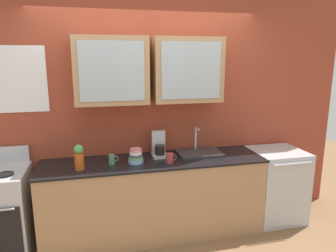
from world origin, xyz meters
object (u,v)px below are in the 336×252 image
object	(u,v)px
sink_faucet	(199,153)
coffee_maker	(159,147)
cup_near_bowls	(112,159)
vase	(79,157)
cup_near_sink	(170,158)
bowl_stack	(136,156)
dishwasher	(275,185)

from	to	relation	value
sink_faucet	coffee_maker	world-z (taller)	sink_faucet
sink_faucet	cup_near_bowls	size ratio (longest dim) A/B	4.74
vase	cup_near_bowls	xyz separation A→B (m)	(0.33, 0.09, -0.08)
cup_near_bowls	cup_near_sink	bearing A→B (deg)	-9.37
coffee_maker	vase	bearing A→B (deg)	-163.93
bowl_stack	dishwasher	xyz separation A→B (m)	(1.73, 0.03, -0.51)
vase	cup_near_bowls	size ratio (longest dim) A/B	2.47
bowl_stack	cup_near_bowls	bearing A→B (deg)	177.33
bowl_stack	cup_near_sink	xyz separation A→B (m)	(0.35, -0.09, -0.02)
bowl_stack	vase	xyz separation A→B (m)	(-0.58, -0.07, 0.06)
dishwasher	coffee_maker	distance (m)	1.55
sink_faucet	dishwasher	distance (m)	1.08
bowl_stack	vase	world-z (taller)	vase
cup_near_sink	coffee_maker	world-z (taller)	coffee_maker
cup_near_sink	dishwasher	distance (m)	1.47
sink_faucet	cup_near_sink	xyz separation A→B (m)	(-0.41, -0.21, 0.03)
bowl_stack	coffee_maker	world-z (taller)	coffee_maker
cup_near_bowls	coffee_maker	world-z (taller)	coffee_maker
vase	dishwasher	distance (m)	2.39
cup_near_sink	vase	bearing A→B (deg)	179.16
cup_near_bowls	sink_faucet	bearing A→B (deg)	6.23
sink_faucet	bowl_stack	bearing A→B (deg)	-170.86
vase	coffee_maker	xyz separation A→B (m)	(0.87, 0.25, -0.02)
sink_faucet	cup_near_bowls	xyz separation A→B (m)	(-1.01, -0.11, 0.03)
vase	dishwasher	size ratio (longest dim) A/B	0.29
coffee_maker	cup_near_bowls	bearing A→B (deg)	-163.11
sink_faucet	dishwasher	world-z (taller)	sink_faucet
sink_faucet	coffee_maker	size ratio (longest dim) A/B	1.72
cup_near_sink	coffee_maker	xyz separation A→B (m)	(-0.06, 0.26, 0.06)
dishwasher	vase	bearing A→B (deg)	-177.30
bowl_stack	dishwasher	size ratio (longest dim) A/B	0.18
cup_near_sink	cup_near_bowls	xyz separation A→B (m)	(-0.61, 0.10, 0.00)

